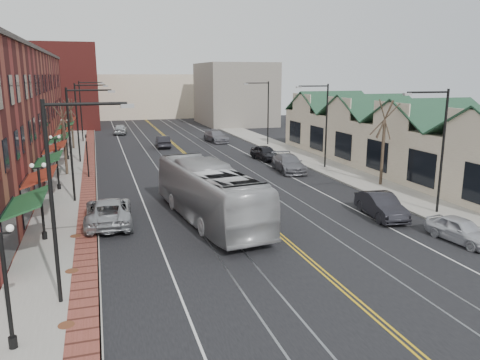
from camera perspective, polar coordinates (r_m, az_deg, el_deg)
ground at (r=22.78m, az=9.79°, el=-10.78°), size 160.00×160.00×0.00m
sidewalk_left at (r=39.63m, az=-20.00°, el=-1.07°), size 4.00×120.00×0.15m
sidewalk_right at (r=45.12m, az=12.01°, el=1.04°), size 4.00×120.00×0.15m
building_right at (r=47.93m, az=18.44°, el=4.05°), size 8.00×36.00×4.60m
backdrop_left at (r=88.78m, az=-21.58°, el=10.59°), size 14.00×18.00×14.00m
backdrop_mid at (r=104.08m, az=-11.95°, el=10.01°), size 22.00×14.00×9.00m
backdrop_right at (r=87.18m, az=-0.67°, el=10.46°), size 12.00×16.00×11.00m
streetlight_l_0 at (r=19.01m, az=-20.80°, el=-0.25°), size 3.33×0.25×8.00m
streetlight_l_1 at (r=34.79m, az=-19.33°, el=5.44°), size 3.33×0.25×8.00m
streetlight_l_2 at (r=50.71m, az=-18.77°, el=7.57°), size 3.33×0.25×8.00m
streetlight_l_3 at (r=66.67m, az=-18.48°, el=8.68°), size 3.33×0.25×8.00m
streetlight_r_0 at (r=32.37m, az=22.98°, el=4.65°), size 3.33×0.25×8.00m
streetlight_r_1 at (r=45.71m, az=10.02°, el=7.55°), size 3.33×0.25×8.00m
streetlight_r_2 at (r=60.35m, az=3.05°, el=8.95°), size 3.33×0.25×8.00m
lamppost_l_0 at (r=17.25m, az=-26.55°, el=-11.99°), size 0.84×0.28×4.27m
lamppost_l_1 at (r=27.57m, az=-23.04°, el=-2.61°), size 0.84×0.28×4.27m
lamppost_l_2 at (r=39.26m, az=-21.40°, el=1.87°), size 0.84×0.28×4.27m
lamppost_l_3 at (r=53.07m, az=-20.40°, el=4.58°), size 0.84×0.28×4.27m
tree_left_near at (r=44.96m, az=-20.65°, el=4.91°), size 1.78×1.37×6.48m
tree_left_far at (r=60.87m, az=-19.83°, el=6.60°), size 1.66×1.28×6.02m
tree_right_mid at (r=39.73m, az=17.07°, el=4.58°), size 1.90×1.46×6.93m
manhole_near at (r=18.83m, az=-20.42°, el=-16.23°), size 0.60×0.60×0.02m
manhole_mid at (r=23.34m, az=-19.81°, el=-10.38°), size 0.60×0.60×0.02m
manhole_far at (r=28.02m, az=-19.41°, el=-6.45°), size 0.60×0.60×0.02m
traffic_signal at (r=43.06m, az=-18.15°, el=3.21°), size 0.18×0.15×3.80m
transit_bus at (r=29.17m, az=-3.78°, el=-1.62°), size 4.66×13.19×3.59m
parked_suv at (r=29.78m, az=-15.72°, el=-3.71°), size 2.94×6.04×1.65m
parked_car_a at (r=28.48m, az=25.33°, el=-5.53°), size 2.13×4.23×1.38m
parked_car_b at (r=31.42m, az=16.82°, el=-3.00°), size 2.25×4.95×1.57m
parked_car_c at (r=44.47m, az=5.94°, el=2.04°), size 2.68×5.70×1.61m
parked_car_d at (r=50.30m, az=3.11°, el=3.32°), size 2.36×4.80×1.57m
distant_car_left at (r=59.73m, az=-9.36°, el=4.63°), size 1.81×4.60×1.49m
distant_car_right at (r=63.82m, az=-2.94°, el=5.33°), size 2.83×5.58×1.55m
distant_car_far at (r=74.51m, az=-14.38°, el=6.03°), size 2.35×4.79×1.57m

